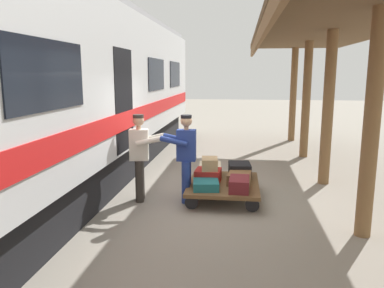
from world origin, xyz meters
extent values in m
plane|color=gray|center=(0.00, 0.00, 0.00)|extent=(60.00, 60.00, 0.00)
cylinder|color=brown|center=(-2.49, -7.12, 1.70)|extent=(0.24, 0.24, 3.40)
cylinder|color=brown|center=(-2.49, -4.27, 1.70)|extent=(0.24, 0.24, 3.40)
cylinder|color=brown|center=(-2.49, -1.42, 1.70)|extent=(0.24, 0.24, 3.40)
cylinder|color=brown|center=(-2.49, 1.42, 1.70)|extent=(0.24, 0.24, 3.40)
cube|color=brown|center=(-2.49, 0.00, 3.48)|extent=(3.20, 15.04, 0.16)
cube|color=brown|center=(-0.94, 0.00, 3.25)|extent=(0.08, 15.04, 0.30)
cube|color=silver|center=(3.20, 0.00, 2.35)|extent=(3.00, 16.63, 2.90)
cube|color=black|center=(3.20, 0.00, 0.45)|extent=(2.55, 15.80, 0.90)
cube|color=red|center=(1.69, 0.00, 1.55)|extent=(0.03, 16.30, 0.36)
cube|color=black|center=(1.69, -5.82, 2.45)|extent=(0.02, 1.83, 0.84)
cube|color=black|center=(1.69, -2.91, 2.45)|extent=(0.02, 1.83, 0.84)
cube|color=black|center=(1.69, 2.91, 2.45)|extent=(0.02, 1.83, 0.84)
cube|color=black|center=(1.75, 0.00, 1.95)|extent=(0.12, 1.10, 2.00)
cube|color=brown|center=(-0.27, -0.09, 0.29)|extent=(1.39, 1.77, 0.07)
cylinder|color=black|center=(-0.83, 0.62, 0.13)|extent=(0.26, 0.05, 0.26)
cylinder|color=black|center=(0.28, 0.62, 0.13)|extent=(0.26, 0.05, 0.26)
cylinder|color=black|center=(-0.83, -0.79, 0.13)|extent=(0.26, 0.05, 0.26)
cylinder|color=black|center=(0.28, -0.79, 0.13)|extent=(0.26, 0.05, 0.26)
cube|color=#1E666B|center=(0.04, 0.40, 0.41)|extent=(0.53, 0.54, 0.16)
cube|color=#AD231E|center=(0.04, -0.09, 0.45)|extent=(0.52, 0.49, 0.26)
cube|color=maroon|center=(-0.59, 0.40, 0.44)|extent=(0.38, 0.62, 0.24)
cube|color=beige|center=(0.04, -0.57, 0.45)|extent=(0.50, 0.60, 0.26)
cube|color=brown|center=(-0.59, -0.09, 0.43)|extent=(0.49, 0.65, 0.22)
cube|color=black|center=(-0.59, -0.57, 0.47)|extent=(0.49, 0.59, 0.29)
cube|color=tan|center=(0.01, -0.09, 0.70)|extent=(0.36, 0.47, 0.23)
cylinder|color=navy|center=(0.44, 0.10, 0.41)|extent=(0.16, 0.16, 0.82)
cylinder|color=navy|center=(0.44, 0.30, 0.41)|extent=(0.16, 0.16, 0.82)
cube|color=navy|center=(0.44, 0.20, 1.12)|extent=(0.36, 0.22, 0.60)
cylinder|color=tan|center=(0.44, 0.20, 1.45)|extent=(0.09, 0.09, 0.06)
sphere|color=tan|center=(0.44, 0.20, 1.59)|extent=(0.22, 0.22, 0.22)
cylinder|color=black|center=(0.44, 0.20, 1.67)|extent=(0.21, 0.21, 0.06)
cylinder|color=navy|center=(0.66, 0.04, 1.22)|extent=(0.53, 0.10, 0.21)
cylinder|color=navy|center=(0.66, 0.36, 1.22)|extent=(0.53, 0.10, 0.21)
cylinder|color=#332D28|center=(1.34, 0.36, 0.41)|extent=(0.16, 0.16, 0.82)
cylinder|color=#332D28|center=(1.37, 0.16, 0.41)|extent=(0.16, 0.16, 0.82)
cube|color=silver|center=(1.35, 0.26, 1.12)|extent=(0.39, 0.28, 0.60)
cylinder|color=tan|center=(1.35, 0.26, 1.45)|extent=(0.09, 0.09, 0.06)
sphere|color=tan|center=(1.35, 0.26, 1.59)|extent=(0.22, 0.22, 0.22)
cylinder|color=#332D28|center=(1.35, 0.26, 1.67)|extent=(0.21, 0.21, 0.06)
cylinder|color=silver|center=(1.11, 0.38, 1.22)|extent=(0.54, 0.19, 0.21)
cylinder|color=silver|center=(1.16, 0.06, 1.22)|extent=(0.54, 0.19, 0.21)
camera|label=1|loc=(-0.57, 7.20, 2.46)|focal=35.20mm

